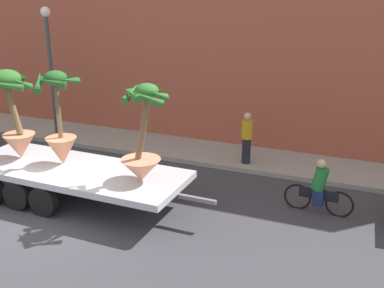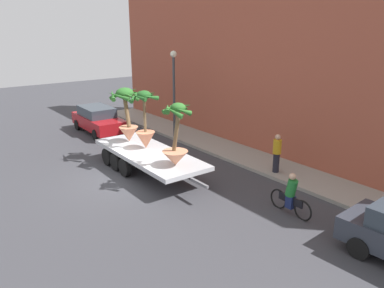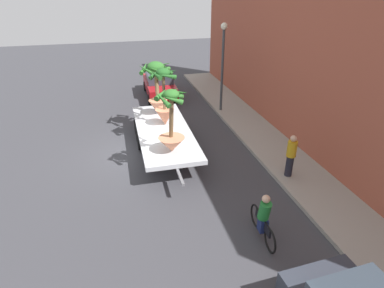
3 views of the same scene
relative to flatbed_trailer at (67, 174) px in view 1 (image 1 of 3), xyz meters
name	(u,v)px [view 1 (image 1 of 3)]	position (x,y,z in m)	size (l,w,h in m)	color
ground_plane	(48,221)	(0.26, -1.29, -0.77)	(60.00, 60.00, 0.00)	#38383D
sidewalk	(154,145)	(0.26, 4.81, -0.70)	(24.00, 2.20, 0.15)	gray
building_facade	(172,24)	(0.26, 6.51, 3.53)	(24.00, 1.20, 8.60)	#9E4C38
flatbed_trailer	(67,174)	(0.00, 0.00, 0.00)	(7.33, 2.42, 0.98)	#B7BABF
potted_palm_rear	(60,126)	(-0.23, 0.16, 1.32)	(1.27, 1.31, 2.63)	#C17251
potted_palm_middle	(13,112)	(-1.75, 0.07, 1.57)	(1.72, 1.72, 2.56)	tan
potted_palm_front	(142,145)	(2.43, -0.05, 1.20)	(1.33, 1.30, 2.56)	tan
cyclist	(319,189)	(6.61, 1.85, -0.10)	(1.84, 0.36, 1.54)	black
pedestrian_near_gate	(247,137)	(3.93, 4.23, 0.27)	(0.36, 0.36, 1.71)	black
street_lamp	(50,57)	(-3.47, 4.01, 2.46)	(0.36, 0.36, 4.83)	#383D42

